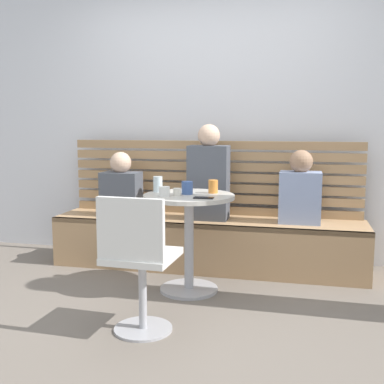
{
  "coord_description": "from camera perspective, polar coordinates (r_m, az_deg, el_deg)",
  "views": [
    {
      "loc": [
        0.81,
        -2.8,
        1.26
      ],
      "look_at": [
        -0.01,
        0.66,
        0.75
      ],
      "focal_mm": 44.56,
      "sensor_mm": 36.0,
      "label": 1
    }
  ],
  "objects": [
    {
      "name": "ground",
      "position": [
        3.17,
        -2.7,
        -15.23
      ],
      "size": [
        8.0,
        8.0,
        0.0
      ],
      "primitive_type": "plane",
      "color": "#70665B"
    },
    {
      "name": "back_wall",
      "position": [
        4.51,
        3.01,
        10.56
      ],
      "size": [
        5.2,
        0.1,
        2.9
      ],
      "primitive_type": "cube",
      "color": "silver",
      "rests_on": "ground"
    },
    {
      "name": "booth_bench",
      "position": [
        4.21,
        1.8,
        -6.14
      ],
      "size": [
        2.7,
        0.52,
        0.44
      ],
      "color": "tan",
      "rests_on": "ground"
    },
    {
      "name": "booth_backrest",
      "position": [
        4.34,
        2.47,
        1.78
      ],
      "size": [
        2.65,
        0.04,
        0.67
      ],
      "color": "#A68157",
      "rests_on": "booth_bench"
    },
    {
      "name": "cafe_table",
      "position": [
        3.57,
        -0.37,
        -3.83
      ],
      "size": [
        0.68,
        0.68,
        0.74
      ],
      "color": "#ADADB2",
      "rests_on": "ground"
    },
    {
      "name": "white_chair",
      "position": [
        2.85,
        -6.47,
        -8.05
      ],
      "size": [
        0.42,
        0.42,
        0.85
      ],
      "color": "#ADADB2",
      "rests_on": "ground"
    },
    {
      "name": "person_adult",
      "position": [
        4.09,
        2.01,
        1.84
      ],
      "size": [
        0.34,
        0.22,
        0.82
      ],
      "color": "#4C515B",
      "rests_on": "booth_bench"
    },
    {
      "name": "person_child_left",
      "position": [
        4.32,
        -8.48,
        0.48
      ],
      "size": [
        0.34,
        0.22,
        0.57
      ],
      "color": "#4C515B",
      "rests_on": "booth_bench"
    },
    {
      "name": "person_child_middle",
      "position": [
        4.04,
        12.82,
        0.1
      ],
      "size": [
        0.34,
        0.22,
        0.61
      ],
      "color": "#8C9EC6",
      "rests_on": "booth_bench"
    },
    {
      "name": "cup_ceramic_white",
      "position": [
        3.45,
        -3.33,
        0.07
      ],
      "size": [
        0.08,
        0.08,
        0.07
      ],
      "primitive_type": "cylinder",
      "color": "white",
      "rests_on": "cafe_table"
    },
    {
      "name": "cup_tumbler_orange",
      "position": [
        3.6,
        2.55,
        0.65
      ],
      "size": [
        0.07,
        0.07,
        0.1
      ],
      "primitive_type": "cylinder",
      "color": "orange",
      "rests_on": "cafe_table"
    },
    {
      "name": "cup_espresso_small",
      "position": [
        3.47,
        -1.8,
        0.01
      ],
      "size": [
        0.06,
        0.06,
        0.05
      ],
      "primitive_type": "cylinder",
      "color": "silver",
      "rests_on": "cafe_table"
    },
    {
      "name": "cup_glass_tall",
      "position": [
        3.67,
        -4.11,
        0.94
      ],
      "size": [
        0.07,
        0.07,
        0.12
      ],
      "primitive_type": "cylinder",
      "color": "silver",
      "rests_on": "cafe_table"
    },
    {
      "name": "cup_mug_blue",
      "position": [
        3.54,
        -0.58,
        0.5
      ],
      "size": [
        0.08,
        0.08,
        0.09
      ],
      "primitive_type": "cylinder",
      "color": "#3D5B9E",
      "rests_on": "cafe_table"
    },
    {
      "name": "phone_on_table",
      "position": [
        3.35,
        1.4,
        -0.7
      ],
      "size": [
        0.14,
        0.07,
        0.01
      ],
      "primitive_type": "cube",
      "rotation": [
        0.0,
        0.0,
        1.59
      ],
      "color": "black",
      "rests_on": "cafe_table"
    }
  ]
}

